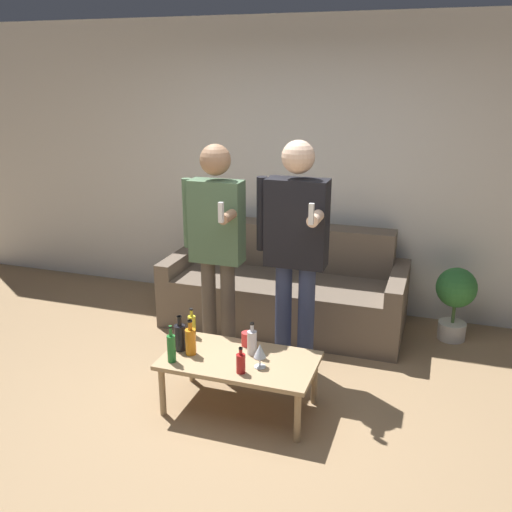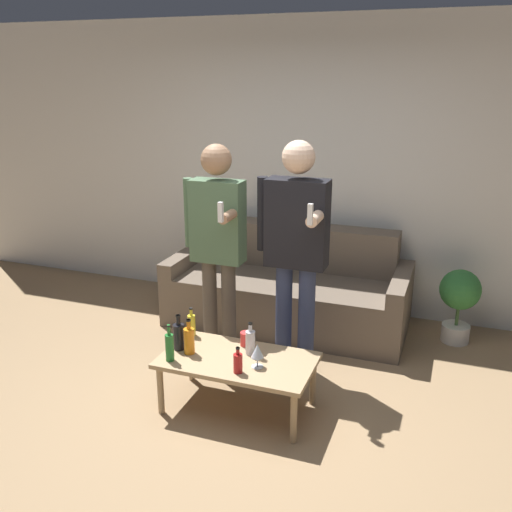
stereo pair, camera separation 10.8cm
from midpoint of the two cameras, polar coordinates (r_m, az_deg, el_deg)
ground_plane at (r=3.89m, az=-4.61°, el=-16.87°), size 16.00×16.00×0.00m
wall_back at (r=5.42m, az=4.58°, el=8.76°), size 8.00×0.06×2.70m
couch at (r=5.23m, az=2.42°, el=-3.38°), size 2.13×0.91×0.86m
coffee_table at (r=3.90m, az=-2.46°, el=-10.74°), size 1.03×0.57×0.38m
bottle_orange at (r=3.90m, az=-1.20°, el=-8.57°), size 0.07×0.07×0.23m
bottle_green at (r=4.18m, az=-7.18°, el=-6.88°), size 0.06×0.06×0.22m
bottle_dark at (r=3.99m, az=-8.38°, el=-7.99°), size 0.08×0.08×0.25m
bottle_yellow at (r=3.69m, az=-2.39°, el=-10.62°), size 0.06×0.06×0.18m
bottle_red at (r=3.93m, az=-7.35°, el=-8.41°), size 0.07×0.07×0.25m
bottle_clear at (r=3.85m, az=-9.27°, el=-9.03°), size 0.06×0.06×0.26m
wine_glass_near at (r=3.73m, az=-0.45°, el=-9.53°), size 0.08×0.08×0.16m
cup_on_table at (r=4.03m, az=-1.68°, el=-8.29°), size 0.08×0.08×0.10m
person_standing_left at (r=4.31m, az=-4.72°, el=1.94°), size 0.47×0.43×1.72m
person_standing_right at (r=4.14m, az=3.22°, el=1.52°), size 0.53×0.45×1.77m
potted_plant at (r=5.12m, az=18.77°, el=-3.75°), size 0.34×0.34×0.65m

